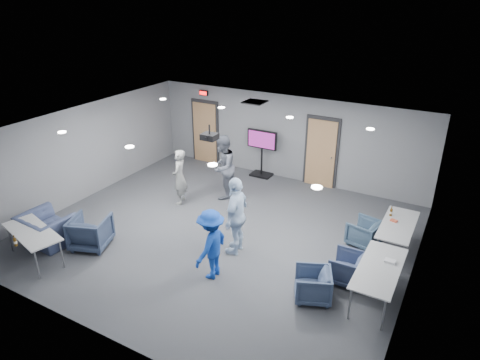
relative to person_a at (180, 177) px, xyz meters
The scene contains 29 objects.
floor 2.20m from the person_a, 25.31° to the right, with size 9.00×9.00×0.00m, color #33363A.
ceiling 2.80m from the person_a, 25.31° to the right, with size 9.00×9.00×0.00m, color silver.
wall_back 3.67m from the person_a, 59.31° to the left, with size 9.00×0.02×2.70m, color slate.
wall_front 5.25m from the person_a, 69.18° to the right, with size 9.00×0.02×2.70m, color slate.
wall_left 2.84m from the person_a, 161.67° to the right, with size 0.02×8.00×2.70m, color slate.
wall_right 6.44m from the person_a, ahead, with size 0.02×8.00×2.70m, color slate.
door_left 3.29m from the person_a, 110.42° to the left, with size 1.06×0.17×2.24m.
door_right 4.34m from the person_a, 45.22° to the left, with size 1.06×0.17×2.24m.
exit_sign 3.66m from the person_a, 110.55° to the left, with size 0.32×0.08×0.16m.
hvac_diffuser 3.01m from the person_a, 54.86° to the left, with size 0.60×0.60×0.03m, color black.
downlights 2.79m from the person_a, 25.31° to the right, with size 6.18×3.78×0.02m.
person_a is the anchor object (origin of this frame).
person_b 1.27m from the person_a, 46.42° to the left, with size 0.92×0.72×1.89m, color slate.
person_c 2.96m from the person_a, 27.83° to the right, with size 1.10×0.46×1.87m, color silver.
person_d 3.60m from the person_a, 43.20° to the right, with size 1.01×0.58×1.56m, color #1941A7.
chair_right_a 5.17m from the person_a, ahead, with size 0.68×0.70×0.64m, color #384C61.
chair_right_b 5.37m from the person_a, 13.53° to the right, with size 0.69×0.71×0.65m, color #3B4666.
chair_right_c 5.23m from the person_a, 24.08° to the right, with size 0.69×0.71×0.64m, color #3E4D6B.
chair_front_a 2.95m from the person_a, 99.75° to the right, with size 0.83×0.86×0.78m, color #34415B.
chair_front_b 3.64m from the person_a, 114.89° to the right, with size 1.15×1.01×0.75m, color #3B4566.
table_right_a 5.87m from the person_a, ahead, with size 0.71×1.70×0.73m.
table_right_b 6.05m from the person_a, 14.48° to the right, with size 0.76×1.83×0.73m.
table_front_left 4.05m from the person_a, 106.92° to the right, with size 1.79×1.10×0.73m.
bottle_front 4.52m from the person_a, 102.10° to the right, with size 0.07×0.07×0.25m.
bottle_right 5.66m from the person_a, ahead, with size 0.07×0.07×0.25m.
snack_box 5.76m from the person_a, ahead, with size 0.16×0.10×0.03m, color #C34D30.
wrapper 6.12m from the person_a, 11.64° to the right, with size 0.21×0.14×0.05m, color silver.
tv_stand 3.09m from the person_a, 68.12° to the left, with size 1.01×0.48×1.55m.
projector 2.24m from the person_a, 22.89° to the right, with size 0.37×0.36×0.36m.
Camera 1 is at (4.95, -7.89, 5.63)m, focal length 32.00 mm.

